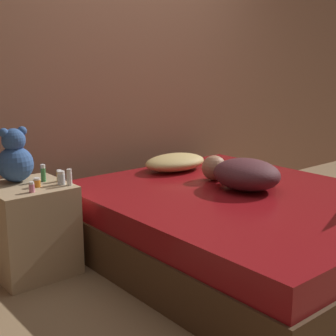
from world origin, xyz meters
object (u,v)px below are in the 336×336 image
at_px(bottle_orange, 37,183).
at_px(pillow, 175,162).
at_px(bottle_green, 43,173).
at_px(bottle_clear, 61,178).
at_px(bottle_pink, 32,187).
at_px(bottle_white, 69,177).
at_px(person_lying, 242,173).
at_px(teddy_bear, 15,158).
at_px(bottle_amber, 59,176).

bearing_deg(bottle_orange, pillow, 7.58).
bearing_deg(bottle_green, bottle_clear, -70.08).
bearing_deg(bottle_clear, bottle_pink, -166.42).
bearing_deg(pillow, bottle_white, -166.65).
bearing_deg(person_lying, teddy_bear, 152.22).
relative_size(bottle_pink, bottle_amber, 0.84).
bearing_deg(person_lying, pillow, 92.35).
relative_size(bottle_pink, bottle_white, 0.61).
bearing_deg(teddy_bear, bottle_white, -53.84).
bearing_deg(person_lying, bottle_white, 159.47).
bearing_deg(bottle_pink, pillow, 11.01).
distance_m(bottle_white, bottle_clear, 0.06).
bearing_deg(pillow, bottle_amber, -173.34).
height_order(person_lying, teddy_bear, teddy_bear).
height_order(person_lying, bottle_clear, person_lying).
xyz_separation_m(teddy_bear, bottle_clear, (0.18, -0.24, -0.11)).
height_order(teddy_bear, bottle_orange, teddy_bear).
height_order(bottle_pink, bottle_white, bottle_white).
height_order(bottle_pink, bottle_green, bottle_green).
distance_m(pillow, teddy_bear, 1.29).
xyz_separation_m(bottle_orange, bottle_green, (0.09, 0.10, 0.03)).
bearing_deg(person_lying, bottle_clear, 157.83).
relative_size(pillow, bottle_orange, 9.53).
bearing_deg(bottle_clear, bottle_amber, 71.21).
distance_m(pillow, bottle_amber, 1.07).
height_order(bottle_orange, bottle_clear, bottle_clear).
bearing_deg(bottle_pink, bottle_orange, 51.04).
distance_m(bottle_green, bottle_white, 0.21).
xyz_separation_m(bottle_white, bottle_clear, (-0.03, 0.05, -0.01)).
distance_m(teddy_bear, bottle_clear, 0.32).
bearing_deg(teddy_bear, person_lying, -30.13).
bearing_deg(bottle_green, bottle_white, -67.05).
xyz_separation_m(bottle_pink, bottle_clear, (0.21, 0.05, 0.01)).
bearing_deg(bottle_green, bottle_orange, -131.31).
distance_m(teddy_bear, bottle_green, 0.19).
height_order(bottle_pink, bottle_clear, bottle_clear).
xyz_separation_m(teddy_bear, bottle_amber, (0.21, -0.16, -0.11)).
bearing_deg(bottle_clear, person_lying, -24.52).
xyz_separation_m(bottle_green, bottle_amber, (0.08, -0.06, -0.02)).
bearing_deg(bottle_orange, bottle_green, 48.69).
height_order(teddy_bear, bottle_green, teddy_bear).
height_order(teddy_bear, bottle_pink, teddy_bear).
distance_m(bottle_amber, bottle_clear, 0.08).
bearing_deg(bottle_amber, person_lying, -28.40).
height_order(bottle_white, bottle_clear, bottle_white).
xyz_separation_m(pillow, bottle_clear, (-1.09, -0.20, 0.08)).
height_order(person_lying, bottle_amber, person_lying).
bearing_deg(bottle_white, person_lying, -22.88).
bearing_deg(bottle_green, person_lying, -29.18).
bearing_deg(bottle_white, teddy_bear, 126.16).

